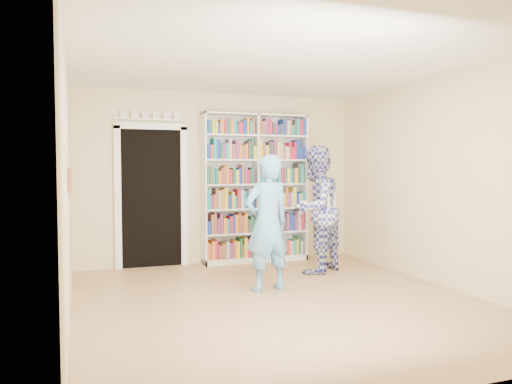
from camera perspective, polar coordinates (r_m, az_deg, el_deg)
floor at (r=5.84m, az=2.73°, el=-12.36°), size 5.00×5.00×0.00m
ceiling at (r=5.75m, az=2.80°, el=14.56°), size 5.00×5.00×0.00m
wall_back at (r=8.01m, az=-4.07°, el=1.58°), size 4.50×0.00×4.50m
wall_left at (r=5.22m, az=-20.75°, el=0.64°), size 0.00×5.00×5.00m
wall_right at (r=6.82m, az=20.52°, el=1.15°), size 0.00×5.00×5.00m
bookshelf at (r=8.02m, az=-0.08°, el=0.52°), size 1.73×0.32×2.37m
doorway at (r=7.77m, az=-11.86°, el=0.22°), size 1.10×0.08×2.43m
wall_art at (r=5.41m, az=-20.51°, el=1.25°), size 0.03×0.25×0.25m
man_blue at (r=6.16m, az=1.31°, el=-3.57°), size 0.68×0.51×1.68m
man_plaid at (r=7.27m, az=6.78°, el=-1.98°), size 1.13×1.07×1.84m
paper_sheet at (r=7.15m, az=8.62°, el=-1.23°), size 0.19×0.11×0.30m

